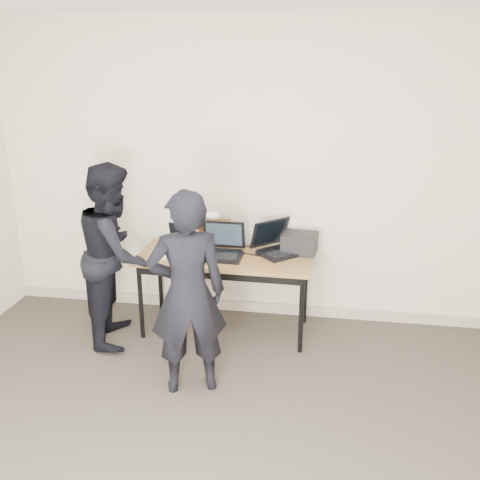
% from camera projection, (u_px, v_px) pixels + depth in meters
% --- Properties ---
extents(room, '(4.60, 4.60, 2.80)m').
position_uv_depth(room, '(170.00, 268.00, 2.68)').
color(room, '#3B352D').
rests_on(room, ground).
extents(desk, '(1.51, 0.68, 0.72)m').
position_uv_depth(desk, '(225.00, 262.00, 4.62)').
color(desk, brown).
rests_on(desk, ground).
extents(laptop_beige, '(0.40, 0.39, 0.26)m').
position_uv_depth(laptop_beige, '(177.00, 248.00, 4.64)').
color(laptop_beige, beige).
rests_on(laptop_beige, desk).
extents(laptop_center, '(0.37, 0.35, 0.28)m').
position_uv_depth(laptop_center, '(222.00, 248.00, 4.59)').
color(laptop_center, black).
rests_on(laptop_center, desk).
extents(laptop_right, '(0.52, 0.52, 0.28)m').
position_uv_depth(laptop_right, '(278.00, 245.00, 4.66)').
color(laptop_right, black).
rests_on(laptop_right, desk).
extents(leather_satchel, '(0.36, 0.18, 0.25)m').
position_uv_depth(leather_satchel, '(210.00, 232.00, 4.80)').
color(leather_satchel, brown).
rests_on(leather_satchel, desk).
extents(tissue, '(0.13, 0.10, 0.08)m').
position_uv_depth(tissue, '(213.00, 216.00, 4.74)').
color(tissue, white).
rests_on(tissue, leather_satchel).
extents(equipment_box, '(0.32, 0.28, 0.17)m').
position_uv_depth(equipment_box, '(300.00, 243.00, 4.66)').
color(equipment_box, black).
rests_on(equipment_box, desk).
extents(power_brick, '(0.09, 0.07, 0.03)m').
position_uv_depth(power_brick, '(195.00, 260.00, 4.47)').
color(power_brick, black).
rests_on(power_brick, desk).
extents(cables, '(1.14, 0.50, 0.01)m').
position_uv_depth(cables, '(230.00, 255.00, 4.60)').
color(cables, silver).
rests_on(cables, desk).
extents(person_typist, '(0.65, 0.53, 1.53)m').
position_uv_depth(person_typist, '(187.00, 294.00, 3.77)').
color(person_typist, black).
rests_on(person_typist, ground).
extents(person_observer, '(0.73, 0.86, 1.55)m').
position_uv_depth(person_observer, '(115.00, 254.00, 4.50)').
color(person_observer, black).
rests_on(person_observer, ground).
extents(baseboard, '(4.50, 0.03, 0.10)m').
position_uv_depth(baseboard, '(240.00, 306.00, 5.19)').
color(baseboard, '#A89C8B').
rests_on(baseboard, ground).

